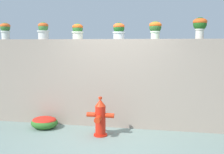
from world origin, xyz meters
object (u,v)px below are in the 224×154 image
potted_plant_4 (155,28)px  potted_plant_5 (200,25)px  flower_bush_left (44,122)px  potted_plant_2 (78,30)px  fire_hydrant (100,118)px  potted_plant_0 (5,29)px  potted_plant_1 (43,30)px  potted_plant_3 (119,30)px

potted_plant_4 → potted_plant_5: (0.94, 0.04, 0.06)m
potted_plant_4 → flower_bush_left: bearing=-168.9°
potted_plant_2 → fire_hydrant: size_ratio=0.44×
potted_plant_0 → potted_plant_1: size_ratio=1.00×
potted_plant_1 → potted_plant_4: potted_plant_1 is taller
potted_plant_4 → potted_plant_5: potted_plant_5 is taller
flower_bush_left → potted_plant_4: bearing=11.1°
potted_plant_2 → potted_plant_1: bearing=180.0°
potted_plant_5 → fire_hydrant: (-2.02, -0.78, -1.94)m
potted_plant_0 → potted_plant_4: potted_plant_0 is taller
potted_plant_2 → potted_plant_4: 1.79m
potted_plant_2 → potted_plant_4: size_ratio=0.94×
potted_plant_1 → fire_hydrant: potted_plant_1 is taller
potted_plant_1 → flower_bush_left: potted_plant_1 is taller
potted_plant_1 → potted_plant_4: (2.65, -0.04, 0.01)m
potted_plant_5 → potted_plant_3: bearing=-179.8°
fire_hydrant → flower_bush_left: (-1.38, 0.26, -0.24)m
potted_plant_3 → potted_plant_5: bearing=0.2°
potted_plant_4 → flower_bush_left: size_ratio=0.63×
potted_plant_1 → potted_plant_3: (1.83, 0.00, -0.02)m
potted_plant_0 → potted_plant_5: (4.58, 0.03, 0.05)m
potted_plant_3 → flower_bush_left: bearing=-162.5°
potted_plant_4 → potted_plant_0: bearing=179.9°
potted_plant_1 → potted_plant_5: size_ratio=0.89×
fire_hydrant → flower_bush_left: size_ratio=1.35×
potted_plant_1 → potted_plant_2: (0.86, -0.00, -0.02)m
potted_plant_1 → potted_plant_2: size_ratio=1.12×
potted_plant_1 → flower_bush_left: size_ratio=0.66×
potted_plant_0 → fire_hydrant: 3.27m
potted_plant_2 → potted_plant_3: (0.98, 0.00, 0.00)m
potted_plant_3 → potted_plant_5: size_ratio=0.81×
potted_plant_4 → fire_hydrant: potted_plant_4 is taller
potted_plant_0 → potted_plant_3: potted_plant_0 is taller
potted_plant_0 → potted_plant_2: potted_plant_0 is taller
potted_plant_2 → potted_plant_0: bearing=-179.1°
potted_plant_0 → potted_plant_3: 2.82m
potted_plant_0 → fire_hydrant: bearing=-16.4°
potted_plant_1 → flower_bush_left: 2.18m
potted_plant_3 → potted_plant_5: (1.76, 0.00, 0.09)m
potted_plant_4 → potted_plant_3: bearing=177.4°
potted_plant_4 → potted_plant_5: size_ratio=0.85×
potted_plant_2 → potted_plant_5: bearing=0.1°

